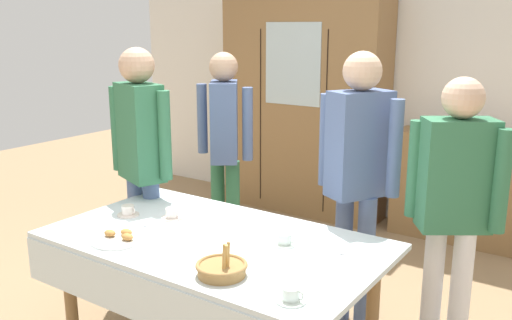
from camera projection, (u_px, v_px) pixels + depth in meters
name	position (u px, v px, depth m)	size (l,w,h in m)	color
back_wall	(405.00, 80.00, 5.08)	(6.40, 0.10, 2.70)	silver
dining_table	(210.00, 256.00, 2.94)	(1.81, 1.04, 0.73)	olive
wall_cabinet	(304.00, 106.00, 5.41)	(1.64, 0.46, 2.13)	olive
bookshelf_low	(459.00, 188.00, 4.75)	(1.12, 0.35, 0.94)	olive
book_stack	(465.00, 130.00, 4.63)	(0.16, 0.22, 0.08)	#99332D
tea_cup_back_edge	(285.00, 240.00, 2.85)	(0.13, 0.13, 0.06)	silver
tea_cup_front_edge	(128.00, 211.00, 3.29)	(0.13, 0.13, 0.06)	white
tea_cup_near_left	(172.00, 214.00, 3.24)	(0.13, 0.13, 0.06)	white
tea_cup_center	(291.00, 296.00, 2.26)	(0.13, 0.13, 0.06)	silver
bread_basket	(222.00, 268.00, 2.49)	(0.24, 0.24, 0.16)	#9E7542
pastry_plate	(119.00, 238.00, 2.91)	(0.28, 0.28, 0.05)	white
spoon_near_right	(142.00, 225.00, 3.13)	(0.12, 0.02, 0.01)	silver
spoon_near_left	(337.00, 253.00, 2.74)	(0.12, 0.02, 0.01)	silver
person_by_cabinet	(224.00, 136.00, 4.25)	(0.52, 0.41, 1.65)	#33704C
person_behind_table_right	(358.00, 163.00, 3.27)	(0.52, 0.41, 1.70)	slate
person_near_right_end	(141.00, 149.00, 3.61)	(0.52, 0.31, 1.71)	slate
person_beside_shelf	(454.00, 197.00, 2.88)	(0.52, 0.37, 1.59)	silver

